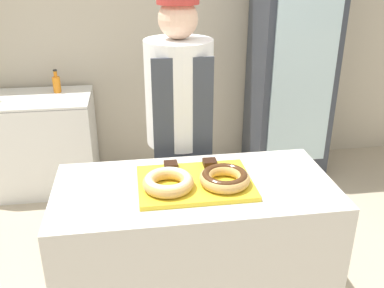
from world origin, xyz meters
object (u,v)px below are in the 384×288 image
object	(u,v)px
brownie_back_right	(210,163)
baker_person	(180,130)
beverage_fridge	(291,70)
serving_tray	(195,183)
donut_light_glaze	(168,182)
bottle_orange_b	(57,84)
chest_freezer	(39,143)
donut_chocolate_glaze	(225,177)
brownie_back_left	(171,165)

from	to	relation	value
brownie_back_right	baker_person	xyz separation A→B (m)	(-0.10, 0.47, 0.00)
beverage_fridge	serving_tray	bearing A→B (deg)	-123.07
serving_tray	beverage_fridge	xyz separation A→B (m)	(1.14, 1.75, 0.10)
baker_person	brownie_back_right	bearing A→B (deg)	-77.73
serving_tray	donut_light_glaze	size ratio (longest dim) A/B	2.28
bottle_orange_b	chest_freezer	bearing A→B (deg)	-148.41
donut_chocolate_glaze	beverage_fridge	bearing A→B (deg)	60.97
donut_chocolate_glaze	bottle_orange_b	bearing A→B (deg)	118.72
serving_tray	brownie_back_right	xyz separation A→B (m)	(0.10, 0.15, 0.03)
chest_freezer	donut_chocolate_glaze	bearing A→B (deg)	-55.24
donut_light_glaze	chest_freezer	bearing A→B (deg)	118.44
donut_light_glaze	brownie_back_right	world-z (taller)	donut_light_glaze
brownie_back_left	baker_person	size ratio (longest dim) A/B	0.04
baker_person	donut_light_glaze	bearing A→B (deg)	-101.50
baker_person	brownie_back_left	bearing A→B (deg)	-102.52
serving_tray	baker_person	distance (m)	0.63
brownie_back_left	beverage_fridge	bearing A→B (deg)	52.05
brownie_back_left	bottle_orange_b	size ratio (longest dim) A/B	0.35
beverage_fridge	chest_freezer	xyz separation A→B (m)	(-2.26, 0.01, -0.57)
brownie_back_right	donut_light_glaze	bearing A→B (deg)	-139.16
donut_light_glaze	donut_chocolate_glaze	xyz separation A→B (m)	(0.28, 0.00, 0.00)
baker_person	bottle_orange_b	world-z (taller)	baker_person
donut_light_glaze	donut_chocolate_glaze	world-z (taller)	same
serving_tray	baker_person	world-z (taller)	baker_person
serving_tray	bottle_orange_b	world-z (taller)	bottle_orange_b
donut_chocolate_glaze	chest_freezer	xyz separation A→B (m)	(-1.26, 1.81, -0.52)
serving_tray	donut_light_glaze	bearing A→B (deg)	-158.48
beverage_fridge	donut_light_glaze	bearing A→B (deg)	-125.30
brownie_back_left	serving_tray	bearing A→B (deg)	-56.07
chest_freezer	bottle_orange_b	world-z (taller)	bottle_orange_b
baker_person	beverage_fridge	bearing A→B (deg)	44.54
donut_light_glaze	baker_person	distance (m)	0.70
beverage_fridge	bottle_orange_b	world-z (taller)	beverage_fridge
brownie_back_right	beverage_fridge	distance (m)	1.90
serving_tray	donut_chocolate_glaze	xyz separation A→B (m)	(0.14, -0.05, 0.05)
brownie_back_right	brownie_back_left	bearing A→B (deg)	180.00
serving_tray	baker_person	size ratio (longest dim) A/B	0.32
beverage_fridge	chest_freezer	bearing A→B (deg)	179.83
serving_tray	donut_light_glaze	xyz separation A→B (m)	(-0.14, -0.05, 0.05)
serving_tray	baker_person	xyz separation A→B (m)	(0.00, 0.63, 0.03)
serving_tray	donut_light_glaze	distance (m)	0.16
donut_light_glaze	donut_chocolate_glaze	distance (m)	0.28
donut_chocolate_glaze	brownie_back_left	xyz separation A→B (m)	(-0.24, 0.21, -0.02)
brownie_back_right	bottle_orange_b	distance (m)	2.00
bottle_orange_b	baker_person	bearing A→B (deg)	-53.56
brownie_back_left	brownie_back_right	size ratio (longest dim) A/B	1.00
donut_chocolate_glaze	bottle_orange_b	distance (m)	2.20
donut_light_glaze	beverage_fridge	distance (m)	2.21
brownie_back_right	donut_chocolate_glaze	bearing A→B (deg)	-80.85
bottle_orange_b	beverage_fridge	bearing A→B (deg)	-3.57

